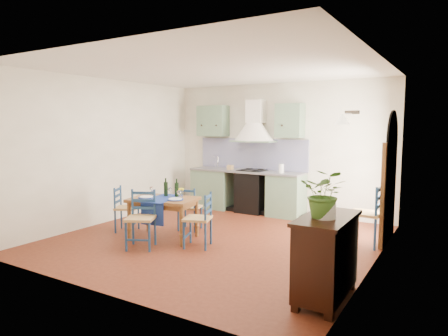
{
  "coord_description": "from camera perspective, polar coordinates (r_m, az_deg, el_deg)",
  "views": [
    {
      "loc": [
        3.49,
        -5.53,
        1.92
      ],
      "look_at": [
        -0.03,
        0.3,
        1.18
      ],
      "focal_mm": 32.0,
      "sensor_mm": 36.0,
      "label": 1
    }
  ],
  "objects": [
    {
      "name": "floor",
      "position": [
        6.81,
        -1.1,
        -10.13
      ],
      "size": [
        5.0,
        5.0,
        0.0
      ],
      "primitive_type": "plane",
      "color": "#491C0F",
      "rests_on": "ground"
    },
    {
      "name": "back_wall",
      "position": [
        8.81,
        4.26,
        0.55
      ],
      "size": [
        5.0,
        0.96,
        2.8
      ],
      "color": "white",
      "rests_on": "ground"
    },
    {
      "name": "right_wall",
      "position": [
        5.92,
        21.3,
        0.16
      ],
      "size": [
        0.26,
        5.0,
        2.8
      ],
      "color": "white",
      "rests_on": "ground"
    },
    {
      "name": "left_wall",
      "position": [
        8.17,
        -16.15,
        2.34
      ],
      "size": [
        0.04,
        5.0,
        2.8
      ],
      "primitive_type": "cube",
      "color": "white",
      "rests_on": "ground"
    },
    {
      "name": "ceiling",
      "position": [
        6.6,
        -1.16,
        13.95
      ],
      "size": [
        5.0,
        5.0,
        0.01
      ],
      "primitive_type": "cube",
      "color": "silver",
      "rests_on": "back_wall"
    },
    {
      "name": "dining_table",
      "position": [
        6.79,
        -8.65,
        -4.94
      ],
      "size": [
        1.2,
        0.94,
        1.01
      ],
      "color": "brown",
      "rests_on": "ground"
    },
    {
      "name": "chair_near",
      "position": [
        6.39,
        -11.75,
        -7.06
      ],
      "size": [
        0.56,
        0.56,
        0.9
      ],
      "color": "navy",
      "rests_on": "ground"
    },
    {
      "name": "chair_far",
      "position": [
        7.31,
        -5.0,
        -5.69
      ],
      "size": [
        0.45,
        0.45,
        0.8
      ],
      "color": "navy",
      "rests_on": "ground"
    },
    {
      "name": "chair_left",
      "position": [
        7.43,
        -13.93,
        -5.59
      ],
      "size": [
        0.51,
        0.51,
        0.81
      ],
      "color": "navy",
      "rests_on": "ground"
    },
    {
      "name": "chair_right",
      "position": [
        6.31,
        -3.54,
        -7.31
      ],
      "size": [
        0.51,
        0.51,
        0.86
      ],
      "color": "navy",
      "rests_on": "ground"
    },
    {
      "name": "chair_spare",
      "position": [
        6.74,
        19.81,
        -6.23
      ],
      "size": [
        0.46,
        0.46,
        0.98
      ],
      "color": "navy",
      "rests_on": "ground"
    },
    {
      "name": "sideboard",
      "position": [
        4.59,
        14.35,
        -11.88
      ],
      "size": [
        0.5,
        1.05,
        0.94
      ],
      "color": "black",
      "rests_on": "ground"
    },
    {
      "name": "potted_plant",
      "position": [
        4.33,
        14.2,
        -3.57
      ],
      "size": [
        0.49,
        0.43,
        0.52
      ],
      "primitive_type": "imported",
      "rotation": [
        0.0,
        0.0,
        0.05
      ],
      "color": "#3D6C24",
      "rests_on": "sideboard"
    }
  ]
}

